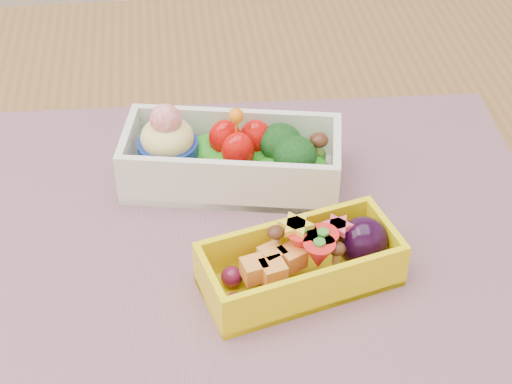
{
  "coord_description": "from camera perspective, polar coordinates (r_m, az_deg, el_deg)",
  "views": [
    {
      "loc": [
        -0.01,
        -0.53,
        1.21
      ],
      "look_at": [
        0.05,
        -0.03,
        0.79
      ],
      "focal_mm": 57.97,
      "sensor_mm": 36.0,
      "label": 1
    }
  ],
  "objects": [
    {
      "name": "bento_yellow",
      "position": [
        0.62,
        3.37,
        -4.84
      ],
      "size": [
        0.16,
        0.1,
        0.05
      ],
      "rotation": [
        0.0,
        0.0,
        0.26
      ],
      "color": "yellow",
      "rests_on": "placemat"
    },
    {
      "name": "bento_white",
      "position": [
        0.71,
        -1.77,
        2.41
      ],
      "size": [
        0.2,
        0.12,
        0.08
      ],
      "rotation": [
        0.0,
        0.0,
        -0.2
      ],
      "color": "silver",
      "rests_on": "placemat"
    },
    {
      "name": "table",
      "position": [
        0.77,
        -3.94,
        -6.85
      ],
      "size": [
        1.2,
        0.8,
        0.75
      ],
      "color": "brown",
      "rests_on": "ground"
    },
    {
      "name": "placemat",
      "position": [
        0.68,
        -0.58,
        -2.83
      ],
      "size": [
        0.51,
        0.41,
        0.0
      ],
      "primitive_type": "cube",
      "rotation": [
        0.0,
        0.0,
        -0.05
      ],
      "color": "gray",
      "rests_on": "table"
    }
  ]
}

